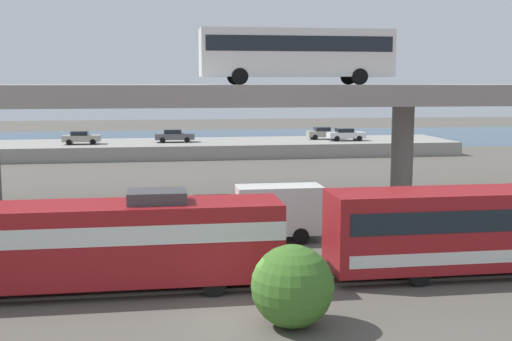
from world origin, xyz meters
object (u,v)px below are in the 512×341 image
transit_bus_on_overpass (296,51)px  service_truck_west (262,211)px  parked_car_1 (346,134)px  parked_car_0 (81,137)px  parked_car_4 (174,136)px  parked_car_2 (323,133)px  train_locomotive (73,241)px

transit_bus_on_overpass → service_truck_west: (-3.11, -6.02, -8.85)m
parked_car_1 → parked_car_0: bearing=179.9°
transit_bus_on_overpass → parked_car_0: size_ratio=2.86×
parked_car_1 → parked_car_4: same height
parked_car_0 → parked_car_2: (28.83, 2.35, -0.00)m
parked_car_1 → parked_car_4: (-20.49, 1.07, 0.00)m
train_locomotive → parked_car_2: size_ratio=4.08×
train_locomotive → service_truck_west: (9.08, 7.67, -0.55)m
train_locomotive → parked_car_0: size_ratio=3.96×
parked_car_4 → train_locomotive: bearing=-96.3°
service_truck_west → parked_car_1: size_ratio=1.53×
parked_car_0 → parked_car_4: same height
parked_car_0 → train_locomotive: bearing=-84.3°
parked_car_2 → transit_bus_on_overpass: bearing=-107.0°
train_locomotive → parked_car_1: 55.92m
service_truck_west → parked_car_2: (14.83, 44.24, 0.73)m
parked_car_0 → parked_car_1: bearing=-0.1°
parked_car_0 → parked_car_1: 30.98m
parked_car_1 → parked_car_2: size_ratio=1.09×
parked_car_2 → parked_car_4: same height
train_locomotive → parked_car_2: (23.90, 51.91, 0.17)m
train_locomotive → parked_car_2: bearing=-114.7°
service_truck_west → parked_car_4: parked_car_4 is taller
train_locomotive → parked_car_1: bearing=-117.8°
parked_car_0 → transit_bus_on_overpass: bearing=-64.5°
transit_bus_on_overpass → parked_car_1: transit_bus_on_overpass is taller
parked_car_1 → parked_car_2: bearing=131.6°
parked_car_0 → parked_car_4: (10.50, 0.99, 0.00)m
parked_car_2 → parked_car_0: bearing=-175.3°
parked_car_0 → parked_car_4: 10.55m
transit_bus_on_overpass → parked_car_4: bearing=-79.8°
train_locomotive → parked_car_1: (26.06, 49.48, 0.17)m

